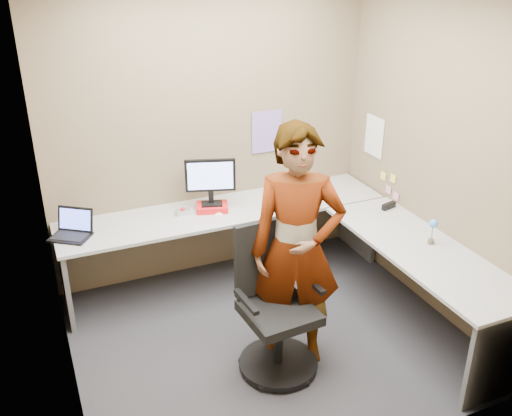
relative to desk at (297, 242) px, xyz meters
name	(u,v)px	position (x,y,z in m)	size (l,w,h in m)	color
ground	(269,337)	(-0.44, -0.39, -0.59)	(3.00, 3.00, 0.00)	#26262B
wall_back	(211,133)	(-0.44, 0.91, 0.76)	(3.00, 3.00, 0.00)	brown
wall_right	(440,155)	(1.06, -0.39, 0.76)	(2.70, 2.70, 0.00)	brown
wall_left	(50,219)	(-1.94, -0.39, 0.76)	(2.70, 2.70, 0.00)	brown
desk	(297,242)	(0.00, 0.00, 0.00)	(2.98, 2.58, 0.73)	#A1A1A1
paper_ream	(212,207)	(-0.55, 0.62, 0.17)	(0.28, 0.20, 0.06)	red
monitor	(210,178)	(-0.55, 0.63, 0.44)	(0.43, 0.19, 0.42)	black
laptop	(73,229)	(-1.76, 0.60, 0.20)	(0.40, 0.39, 0.22)	black
trackball_mouse	(183,212)	(-0.82, 0.63, 0.17)	(0.12, 0.08, 0.07)	#B7B7BC
origami	(219,210)	(-0.52, 0.54, 0.17)	(0.10, 0.10, 0.06)	white
stapler	(389,206)	(0.93, 0.02, 0.17)	(0.15, 0.04, 0.06)	black
flower	(433,228)	(0.84, -0.67, 0.28)	(0.07, 0.07, 0.22)	brown
calendar_purple	(267,132)	(0.11, 0.90, 0.71)	(0.30, 0.01, 0.40)	#846BB7
calendar_white	(374,136)	(1.05, 0.51, 0.66)	(0.01, 0.28, 0.38)	white
sticky_note_a	(393,178)	(1.05, 0.16, 0.36)	(0.01, 0.07, 0.07)	#F2E059
sticky_note_b	(388,190)	(1.05, 0.21, 0.23)	(0.01, 0.07, 0.07)	pink
sticky_note_c	(396,196)	(1.05, 0.09, 0.21)	(0.01, 0.07, 0.07)	pink
sticky_note_d	(383,176)	(1.05, 0.31, 0.33)	(0.01, 0.07, 0.07)	#F2E059
office_chair	(275,313)	(-0.53, -0.68, -0.13)	(0.59, 0.59, 1.11)	black
person	(297,249)	(-0.34, -0.64, 0.33)	(0.67, 0.44, 1.84)	#999399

